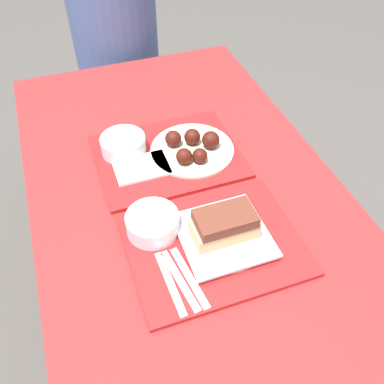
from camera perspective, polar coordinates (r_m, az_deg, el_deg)
ground_plane at (r=1.73m, az=-0.09°, el=-17.87°), size 12.00×12.00×0.00m
picnic_table at (r=1.19m, az=-0.13°, el=-4.22°), size 0.81×1.50×0.74m
picnic_bench_far at (r=2.09m, az=-9.17°, el=10.43°), size 0.77×0.28×0.43m
tray_near at (r=1.02m, az=3.13°, el=-6.95°), size 0.40×0.32×0.01m
tray_far at (r=1.23m, az=-3.20°, el=4.78°), size 0.40×0.32×0.01m
bowl_coleslaw_near at (r=1.02m, az=-5.28°, el=-4.05°), size 0.13×0.13×0.05m
brisket_sandwich_plate at (r=1.00m, az=4.31°, el=-5.07°), size 0.20×0.20×0.09m
plastic_fork_near at (r=0.95m, az=-1.62°, el=-11.69°), size 0.04×0.17×0.00m
plastic_knife_near at (r=0.95m, az=-0.34°, el=-11.33°), size 0.04×0.17×0.00m
plastic_spoon_near at (r=0.95m, az=-2.92°, el=-12.06°), size 0.02×0.17×0.00m
condiment_packet at (r=1.05m, az=1.58°, el=-3.73°), size 0.04×0.03×0.01m
bowl_coleslaw_far at (r=1.24m, az=-9.16°, el=6.37°), size 0.13×0.13×0.05m
wings_plate_far at (r=1.23m, az=0.06°, el=6.04°), size 0.24×0.24×0.06m
napkin_far at (r=1.19m, az=-6.73°, el=3.26°), size 0.15×0.10×0.01m
person_seated_across at (r=1.89m, az=-10.25°, el=20.23°), size 0.35×0.35×0.76m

